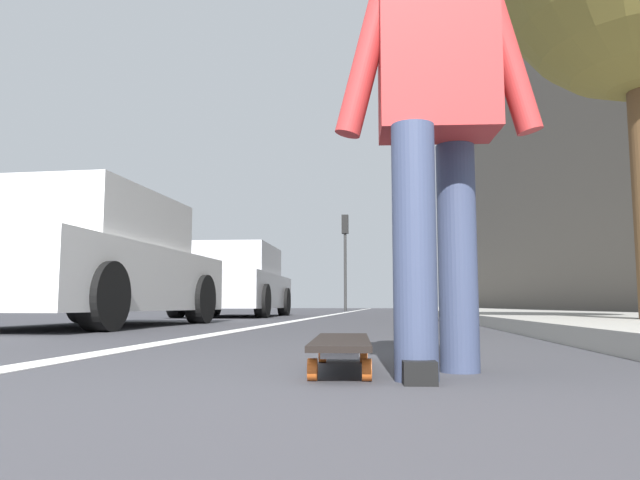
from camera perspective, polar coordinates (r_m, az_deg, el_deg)
ground_plane at (r=11.02m, az=4.79°, el=-7.47°), size 80.00×80.00×0.00m
lane_stripe_white at (r=21.06m, az=2.74°, el=-6.89°), size 52.00×0.16×0.01m
sidewalk_curb at (r=19.20m, az=14.56°, el=-6.59°), size 52.00×3.20×0.12m
building_facade at (r=24.13m, az=19.18°, el=5.87°), size 40.00×1.20×10.33m
skateboard at (r=2.20m, az=2.07°, el=-9.95°), size 0.85×0.25×0.11m
skater_person at (r=2.17m, az=11.03°, el=12.76°), size 0.47×0.72×1.64m
parked_car_near at (r=7.17m, az=-20.96°, el=-2.09°), size 4.08×1.95×1.48m
parked_car_mid at (r=12.71m, az=-8.09°, el=-4.07°), size 4.23×1.94×1.48m
traffic_light at (r=25.27m, az=2.42°, el=-0.39°), size 0.33×0.28×4.07m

